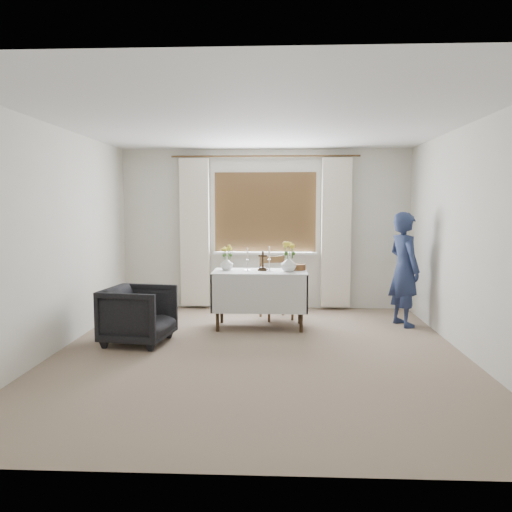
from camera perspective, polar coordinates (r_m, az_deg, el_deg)
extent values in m
plane|color=gray|center=(5.60, 0.34, -11.07)|extent=(5.00, 5.00, 0.00)
cube|color=silver|center=(6.66, 0.45, -4.97)|extent=(1.24, 0.64, 0.76)
imported|color=black|center=(6.08, -13.28, -6.56)|extent=(0.85, 0.83, 0.68)
imported|color=navy|center=(7.01, 16.57, -1.45)|extent=(0.54, 0.66, 1.54)
cube|color=silver|center=(7.89, 1.03, -3.88)|extent=(1.10, 0.10, 0.60)
imported|color=silver|center=(6.69, -3.37, -0.87)|extent=(0.18, 0.18, 0.18)
imported|color=silver|center=(6.53, 3.74, -0.89)|extent=(0.21, 0.21, 0.21)
cylinder|color=brown|center=(6.72, 4.79, -1.26)|extent=(0.28, 0.28, 0.08)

